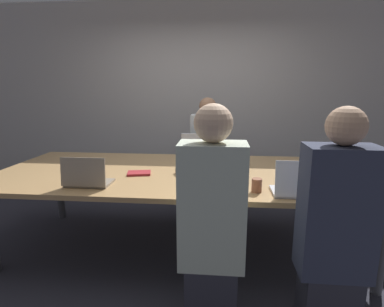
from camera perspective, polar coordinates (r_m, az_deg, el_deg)
name	(u,v)px	position (r m, az deg, el deg)	size (l,w,h in m)	color
ground_plane	(183,246)	(3.10, -1.68, -17.25)	(24.00, 24.00, 0.00)	#2D2D38
curtain_wall	(198,98)	(4.63, 1.17, 10.60)	(12.00, 0.06, 2.80)	#BCB7B2
conference_table	(183,177)	(2.82, -1.77, -4.42)	(3.46, 1.46, 0.77)	tan
laptop_near_midright	(213,183)	(2.22, 3.94, -5.62)	(0.33, 0.25, 0.26)	silver
person_near_midright	(212,226)	(1.88, 3.79, -13.55)	(0.40, 0.24, 1.45)	#2D2D38
laptop_near_right	(299,186)	(2.28, 19.75, -5.81)	(0.37, 0.27, 0.27)	silver
person_near_right	(335,234)	(1.98, 25.51, -13.65)	(0.40, 0.24, 1.44)	#2D2D38
cup_near_right	(257,185)	(2.29, 12.22, -5.95)	(0.08, 0.08, 0.10)	brown
laptop_far_center	(196,151)	(3.35, 0.86, 0.53)	(0.35, 0.26, 0.27)	#B7B7BC
person_far_center	(207,157)	(3.74, 2.90, -0.70)	(0.40, 0.24, 1.43)	#2D2D38
cup_far_center	(220,154)	(3.34, 5.42, -0.15)	(0.09, 0.09, 0.09)	red
laptop_near_left	(87,178)	(2.50, -19.43, -4.34)	(0.35, 0.24, 0.24)	gray
stapler	(180,172)	(2.68, -2.28, -3.60)	(0.10, 0.15, 0.05)	black
notebook	(139,173)	(2.75, -10.04, -3.69)	(0.23, 0.18, 0.02)	maroon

